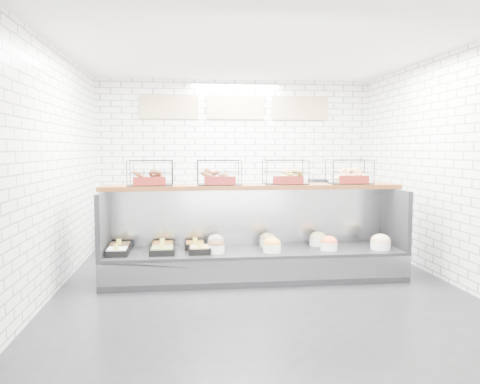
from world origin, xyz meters
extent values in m
plane|color=black|center=(0.00, 0.00, 0.00)|extent=(5.50, 5.50, 0.00)
cube|color=white|center=(0.00, 2.75, 1.50)|extent=(5.00, 0.02, 3.00)
cube|color=white|center=(-2.50, 0.00, 1.50)|extent=(0.02, 5.50, 3.00)
cube|color=white|center=(2.50, 0.00, 1.50)|extent=(0.02, 5.50, 3.00)
cube|color=white|center=(0.00, 0.00, 3.00)|extent=(5.00, 5.50, 0.02)
cube|color=#CEB78F|center=(-1.20, 2.72, 2.50)|extent=(1.05, 0.03, 0.42)
cube|color=#CEB78F|center=(0.00, 2.72, 2.50)|extent=(1.05, 0.03, 0.42)
cube|color=#CEB78F|center=(1.20, 2.72, 2.50)|extent=(1.05, 0.03, 0.42)
cube|color=black|center=(0.00, 0.30, 0.20)|extent=(4.00, 0.90, 0.40)
cube|color=#93969B|center=(0.00, -0.14, 0.22)|extent=(4.00, 0.03, 0.28)
cube|color=#93969B|center=(0.00, 0.71, 0.80)|extent=(4.00, 0.08, 0.80)
cube|color=black|center=(-1.97, 0.30, 0.80)|extent=(0.06, 0.90, 0.80)
cube|color=black|center=(1.97, 0.30, 0.80)|extent=(0.06, 0.90, 0.80)
cube|color=black|center=(-1.78, 0.14, 0.44)|extent=(0.28, 0.28, 0.08)
cube|color=silver|center=(-1.78, 0.14, 0.48)|extent=(0.24, 0.24, 0.04)
cube|color=#E1DF4E|center=(-1.78, 0.04, 0.53)|extent=(0.06, 0.01, 0.08)
cube|color=black|center=(-1.79, 0.46, 0.44)|extent=(0.29, 0.29, 0.08)
cube|color=brown|center=(-1.79, 0.46, 0.48)|extent=(0.25, 0.25, 0.04)
cube|color=#E1DF4E|center=(-1.79, 0.36, 0.53)|extent=(0.06, 0.01, 0.08)
cube|color=black|center=(-1.22, 0.15, 0.44)|extent=(0.32, 0.32, 0.08)
cube|color=olive|center=(-1.22, 0.15, 0.48)|extent=(0.27, 0.27, 0.04)
cube|color=#E1DF4E|center=(-1.22, 0.04, 0.53)|extent=(0.06, 0.01, 0.08)
cube|color=black|center=(-1.23, 0.44, 0.44)|extent=(0.31, 0.31, 0.08)
cube|color=#C27229|center=(-1.23, 0.44, 0.48)|extent=(0.26, 0.26, 0.04)
cube|color=#E1DF4E|center=(-1.23, 0.33, 0.53)|extent=(0.06, 0.01, 0.08)
cube|color=black|center=(-0.74, 0.14, 0.44)|extent=(0.28, 0.28, 0.08)
cube|color=tan|center=(-0.74, 0.14, 0.48)|extent=(0.24, 0.24, 0.04)
cube|color=#E1DF4E|center=(-0.74, 0.04, 0.53)|extent=(0.06, 0.01, 0.08)
cube|color=black|center=(-0.80, 0.45, 0.44)|extent=(0.27, 0.27, 0.08)
cube|color=orange|center=(-0.80, 0.45, 0.48)|extent=(0.23, 0.23, 0.04)
cube|color=#E1DF4E|center=(-0.80, 0.35, 0.53)|extent=(0.06, 0.01, 0.08)
cylinder|color=white|center=(-0.53, 0.13, 0.46)|extent=(0.21, 0.21, 0.11)
ellipsoid|color=brown|center=(-0.53, 0.13, 0.52)|extent=(0.21, 0.21, 0.15)
cylinder|color=white|center=(-0.51, 0.47, 0.46)|extent=(0.22, 0.22, 0.11)
ellipsoid|color=white|center=(-0.51, 0.47, 0.52)|extent=(0.22, 0.22, 0.15)
cylinder|color=white|center=(0.20, 0.11, 0.46)|extent=(0.24, 0.24, 0.11)
ellipsoid|color=gold|center=(0.20, 0.11, 0.52)|extent=(0.23, 0.23, 0.16)
cylinder|color=white|center=(0.21, 0.47, 0.46)|extent=(0.23, 0.23, 0.11)
ellipsoid|color=tan|center=(0.21, 0.47, 0.52)|extent=(0.23, 0.23, 0.16)
cylinder|color=white|center=(0.98, 0.14, 0.46)|extent=(0.22, 0.22, 0.11)
ellipsoid|color=orange|center=(0.98, 0.14, 0.52)|extent=(0.22, 0.22, 0.15)
cylinder|color=white|center=(0.92, 0.46, 0.46)|extent=(0.23, 0.23, 0.11)
ellipsoid|color=tan|center=(0.92, 0.46, 0.52)|extent=(0.23, 0.23, 0.16)
cylinder|color=white|center=(1.69, 0.12, 0.46)|extent=(0.27, 0.27, 0.11)
ellipsoid|color=#D1C080|center=(1.69, 0.12, 0.52)|extent=(0.26, 0.26, 0.18)
cube|color=#4E2710|center=(0.00, 0.52, 1.23)|extent=(4.10, 0.50, 0.06)
cube|color=black|center=(-1.38, 0.52, 1.43)|extent=(0.60, 0.38, 0.34)
cube|color=maroon|center=(-1.38, 0.32, 1.33)|extent=(0.42, 0.02, 0.11)
cube|color=black|center=(-0.46, 0.52, 1.43)|extent=(0.60, 0.38, 0.34)
cube|color=maroon|center=(-0.46, 0.32, 1.33)|extent=(0.42, 0.02, 0.11)
cube|color=black|center=(0.46, 0.52, 1.43)|extent=(0.60, 0.38, 0.34)
cube|color=maroon|center=(0.46, 0.32, 1.33)|extent=(0.42, 0.02, 0.11)
cube|color=black|center=(1.38, 0.52, 1.43)|extent=(0.60, 0.38, 0.34)
cube|color=maroon|center=(1.38, 0.32, 1.33)|extent=(0.42, 0.02, 0.11)
cube|color=#93969B|center=(0.00, 2.43, 0.45)|extent=(4.00, 0.60, 0.90)
cube|color=black|center=(-1.35, 2.45, 1.02)|extent=(0.40, 0.30, 0.24)
cube|color=silver|center=(-0.54, 2.41, 0.99)|extent=(0.35, 0.28, 0.18)
cylinder|color=#D06C34|center=(0.34, 2.41, 1.01)|extent=(0.09, 0.09, 0.22)
cube|color=black|center=(1.50, 2.47, 1.05)|extent=(0.30, 0.30, 0.30)
camera|label=1|loc=(-0.91, -5.84, 1.74)|focal=35.00mm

